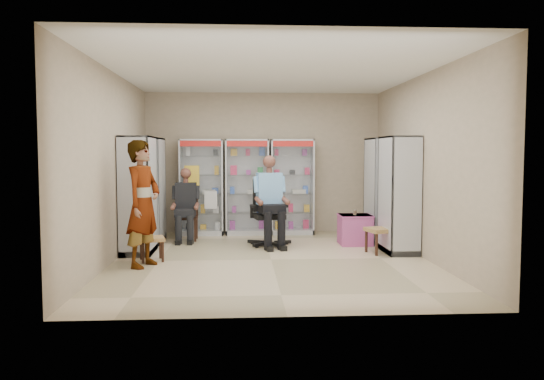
{
  "coord_description": "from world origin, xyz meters",
  "views": [
    {
      "loc": [
        -0.48,
        -8.42,
        1.71
      ],
      "look_at": [
        0.06,
        0.7,
        1.08
      ],
      "focal_mm": 35.0,
      "sensor_mm": 36.0,
      "label": 1
    }
  ],
  "objects": [
    {
      "name": "standing_man",
      "position": [
        -1.95,
        -0.4,
        0.95
      ],
      "size": [
        0.69,
        0.82,
        1.91
      ],
      "primitive_type": "imported",
      "rotation": [
        0.0,
        0.0,
        1.18
      ],
      "color": "#969699",
      "rests_on": "floor"
    },
    {
      "name": "office_chair",
      "position": [
        0.03,
        1.33,
        0.61
      ],
      "size": [
        0.78,
        0.78,
        1.23
      ],
      "primitive_type": "cube",
      "rotation": [
        0.0,
        0.0,
        0.19
      ],
      "color": "black",
      "rests_on": "floor"
    },
    {
      "name": "woven_stool_b",
      "position": [
        -1.9,
        0.01,
        0.19
      ],
      "size": [
        0.47,
        0.47,
        0.38
      ],
      "primitive_type": "cube",
      "rotation": [
        0.0,
        0.0,
        0.27
      ],
      "color": "#9B6E41",
      "rests_on": "floor"
    },
    {
      "name": "cabinet_back_mid",
      "position": [
        -0.35,
        2.73,
        1.0
      ],
      "size": [
        0.9,
        0.5,
        2.0
      ],
      "primitive_type": "cube",
      "color": "#AEB0B6",
      "rests_on": "floor"
    },
    {
      "name": "seated_customer",
      "position": [
        -1.55,
        1.95,
        0.67
      ],
      "size": [
        0.44,
        0.6,
        1.34
      ],
      "primitive_type": null,
      "color": "black",
      "rests_on": "floor"
    },
    {
      "name": "cabinet_back_right",
      "position": [
        0.6,
        2.73,
        1.0
      ],
      "size": [
        0.9,
        0.5,
        2.0
      ],
      "primitive_type": "cube",
      "color": "#AFB3B7",
      "rests_on": "floor"
    },
    {
      "name": "floor",
      "position": [
        0.0,
        0.0,
        0.0
      ],
      "size": [
        6.0,
        6.0,
        0.0
      ],
      "primitive_type": "plane",
      "color": "#C6B089",
      "rests_on": "ground"
    },
    {
      "name": "cabinet_back_left",
      "position": [
        -1.3,
        2.73,
        1.0
      ],
      "size": [
        0.9,
        0.5,
        2.0
      ],
      "primitive_type": "cube",
      "color": "#AAADB2",
      "rests_on": "floor"
    },
    {
      "name": "cabinet_right_far",
      "position": [
        2.23,
        1.6,
        1.0
      ],
      "size": [
        0.9,
        0.5,
        2.0
      ],
      "primitive_type": "cube",
      "rotation": [
        0.0,
        0.0,
        1.57
      ],
      "color": "#ABAEB2",
      "rests_on": "floor"
    },
    {
      "name": "cabinet_left_near",
      "position": [
        -2.23,
        0.7,
        1.0
      ],
      "size": [
        0.9,
        0.5,
        2.0
      ],
      "primitive_type": "cube",
      "rotation": [
        0.0,
        0.0,
        -1.57
      ],
      "color": "#9EA0A5",
      "rests_on": "floor"
    },
    {
      "name": "woven_stool_a",
      "position": [
        1.9,
        0.43,
        0.22
      ],
      "size": [
        0.54,
        0.54,
        0.44
      ],
      "primitive_type": "cube",
      "rotation": [
        0.0,
        0.0,
        0.27
      ],
      "color": "#B18D4A",
      "rests_on": "floor"
    },
    {
      "name": "pink_trunk",
      "position": [
        1.65,
        1.32,
        0.28
      ],
      "size": [
        0.59,
        0.57,
        0.56
      ],
      "primitive_type": "cube",
      "rotation": [
        0.0,
        0.0,
        -0.01
      ],
      "color": "#9E3F72",
      "rests_on": "floor"
    },
    {
      "name": "wooden_chair",
      "position": [
        -1.55,
        2.0,
        0.47
      ],
      "size": [
        0.42,
        0.42,
        0.94
      ],
      "primitive_type": "cube",
      "color": "black",
      "rests_on": "floor"
    },
    {
      "name": "tea_glass",
      "position": [
        1.64,
        1.29,
        0.61
      ],
      "size": [
        0.07,
        0.07,
        0.1
      ],
      "primitive_type": "cylinder",
      "color": "#572407",
      "rests_on": "pink_trunk"
    },
    {
      "name": "room_shell",
      "position": [
        0.0,
        0.0,
        1.97
      ],
      "size": [
        5.02,
        6.02,
        3.01
      ],
      "color": "tan",
      "rests_on": "ground"
    },
    {
      "name": "cabinet_right_near",
      "position": [
        2.23,
        0.5,
        1.0
      ],
      "size": [
        0.9,
        0.5,
        2.0
      ],
      "primitive_type": "cube",
      "rotation": [
        0.0,
        0.0,
        1.57
      ],
      "color": "silver",
      "rests_on": "floor"
    },
    {
      "name": "cabinet_left_far",
      "position": [
        -2.23,
        1.8,
        1.0
      ],
      "size": [
        0.9,
        0.5,
        2.0
      ],
      "primitive_type": "cube",
      "rotation": [
        0.0,
        0.0,
        -1.57
      ],
      "color": "silver",
      "rests_on": "floor"
    },
    {
      "name": "seated_shopkeeper",
      "position": [
        0.03,
        1.28,
        0.78
      ],
      "size": [
        0.64,
        0.8,
        1.56
      ],
      "primitive_type": null,
      "rotation": [
        0.0,
        0.0,
        0.19
      ],
      "color": "#669FCA",
      "rests_on": "floor"
    }
  ]
}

